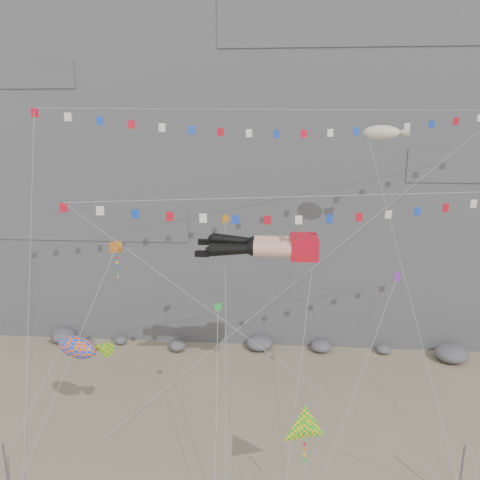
% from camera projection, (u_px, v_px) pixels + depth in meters
% --- Properties ---
extents(ground, '(120.00, 120.00, 0.00)m').
position_uv_depth(ground, '(250.00, 474.00, 29.77)').
color(ground, gray).
rests_on(ground, ground).
extents(cliff, '(80.00, 28.00, 50.00)m').
position_uv_depth(cliff, '(266.00, 94.00, 54.65)').
color(cliff, slate).
rests_on(cliff, ground).
extents(talus_boulders, '(60.00, 3.00, 1.20)m').
position_uv_depth(talus_boulders, '(260.00, 343.00, 46.07)').
color(talus_boulders, slate).
rests_on(talus_boulders, ground).
extents(anchor_pole_left, '(0.12, 0.12, 4.07)m').
position_uv_depth(anchor_pole_left, '(7.00, 474.00, 26.94)').
color(anchor_pole_left, slate).
rests_on(anchor_pole_left, ground).
extents(anchor_pole_right, '(0.12, 0.12, 4.14)m').
position_uv_depth(anchor_pole_right, '(461.00, 477.00, 26.68)').
color(anchor_pole_right, slate).
rests_on(anchor_pole_right, ground).
extents(legs_kite, '(8.05, 15.27, 19.66)m').
position_uv_depth(legs_kite, '(270.00, 246.00, 30.98)').
color(legs_kite, red).
rests_on(legs_kite, ground).
extents(flag_banner_upper, '(33.09, 17.32, 30.15)m').
position_uv_depth(flag_banner_upper, '(291.00, 110.00, 33.01)').
color(flag_banner_upper, red).
rests_on(flag_banner_upper, ground).
extents(flag_banner_lower, '(29.21, 8.94, 20.27)m').
position_uv_depth(flag_banner_lower, '(315.00, 197.00, 29.14)').
color(flag_banner_lower, red).
rests_on(flag_banner_lower, ground).
extents(harlequin_kite, '(5.07, 10.24, 16.95)m').
position_uv_depth(harlequin_kite, '(116.00, 248.00, 31.45)').
color(harlequin_kite, red).
rests_on(harlequin_kite, ground).
extents(fish_windsock, '(6.33, 7.36, 10.66)m').
position_uv_depth(fish_windsock, '(77.00, 347.00, 29.69)').
color(fish_windsock, '#F6550C').
rests_on(fish_windsock, ground).
extents(delta_kite, '(2.65, 4.59, 7.83)m').
position_uv_depth(delta_kite, '(306.00, 429.00, 24.74)').
color(delta_kite, yellow).
rests_on(delta_kite, ground).
extents(blimp_windsock, '(5.55, 14.01, 24.84)m').
position_uv_depth(blimp_windsock, '(382.00, 133.00, 34.51)').
color(blimp_windsock, beige).
rests_on(blimp_windsock, ground).
extents(small_kite_a, '(1.87, 12.40, 19.15)m').
position_uv_depth(small_kite_a, '(226.00, 223.00, 32.60)').
color(small_kite_a, orange).
rests_on(small_kite_a, ground).
extents(small_kite_b, '(7.17, 9.95, 16.66)m').
position_uv_depth(small_kite_b, '(396.00, 280.00, 29.30)').
color(small_kite_b, purple).
rests_on(small_kite_b, ground).
extents(small_kite_c, '(1.20, 8.22, 13.15)m').
position_uv_depth(small_kite_c, '(218.00, 311.00, 28.54)').
color(small_kite_c, green).
rests_on(small_kite_c, ground).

